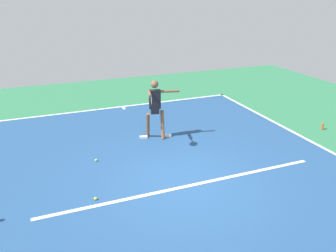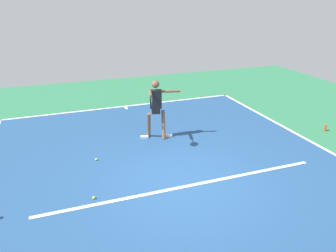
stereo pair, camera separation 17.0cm
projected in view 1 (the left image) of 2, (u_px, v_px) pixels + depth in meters
The scene contains 10 objects.
ground_plane at pixel (184, 182), 7.82m from camera, with size 21.27×21.27×0.00m, color #2D754C.
court_surface at pixel (184, 182), 7.82m from camera, with size 9.04×12.09×0.00m, color navy.
court_line_baseline_near at pixel (122, 107), 13.01m from camera, with size 9.04×0.10×0.01m, color white.
court_line_sideline_left at pixel (330, 151), 9.33m from camera, with size 0.10×12.09×0.01m, color white.
court_line_service at pixel (188, 186), 7.65m from camera, with size 6.78×0.10×0.01m, color white.
court_line_centre_mark at pixel (124, 108), 12.84m from camera, with size 0.10×0.30×0.01m, color white.
tennis_player at pixel (155, 106), 9.81m from camera, with size 1.20×1.24×1.81m.
tennis_ball_near_player at pixel (96, 199), 7.13m from camera, with size 0.07×0.07×0.07m, color yellow.
tennis_ball_by_baseline at pixel (96, 160), 8.77m from camera, with size 0.07×0.07×0.07m, color #C6E53D.
water_bottle at pixel (322, 126), 10.78m from camera, with size 0.07×0.07×0.22m, color #D84C1E.
Camera 1 is at (2.83, 6.17, 4.13)m, focal length 35.52 mm.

